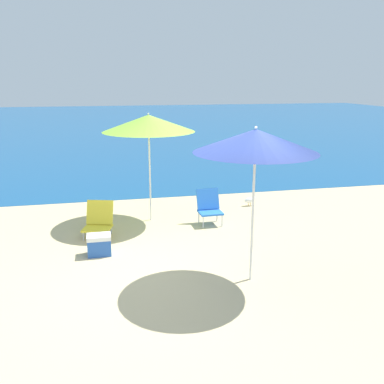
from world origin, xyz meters
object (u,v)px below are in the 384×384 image
at_px(beach_chair_blue, 209,206).
at_px(cooler_box, 99,245).
at_px(beach_chair_yellow, 99,220).
at_px(beach_umbrella_lime, 149,123).
at_px(seagull, 250,200).
at_px(beach_umbrella_navy, 255,141).

relative_size(beach_chair_blue, cooler_box, 1.75).
bearing_deg(beach_chair_blue, cooler_box, -153.16).
distance_m(beach_chair_yellow, cooler_box, 0.98).
xyz_separation_m(beach_umbrella_lime, cooler_box, (-1.11, -1.69, -1.89)).
bearing_deg(beach_chair_yellow, cooler_box, -73.98).
distance_m(beach_chair_blue, seagull, 1.66).
bearing_deg(seagull, cooler_box, -147.75).
height_order(beach_chair_blue, seagull, beach_chair_blue).
relative_size(beach_chair_yellow, beach_chair_blue, 0.93).
bearing_deg(beach_chair_yellow, beach_umbrella_navy, -31.24).
relative_size(beach_chair_yellow, seagull, 2.48).
bearing_deg(seagull, beach_umbrella_navy, -109.76).
xyz_separation_m(beach_chair_blue, cooler_box, (-2.28, -1.23, -0.19)).
relative_size(beach_umbrella_navy, beach_umbrella_lime, 1.01).
distance_m(beach_chair_blue, cooler_box, 2.60).
relative_size(beach_chair_blue, seagull, 2.66).
bearing_deg(beach_chair_yellow, beach_chair_blue, 22.83).
bearing_deg(beach_umbrella_lime, beach_chair_blue, -21.63).
distance_m(beach_umbrella_navy, seagull, 4.41).
distance_m(beach_chair_yellow, beach_chair_blue, 2.29).
height_order(beach_chair_yellow, beach_chair_blue, beach_chair_blue).
relative_size(beach_umbrella_lime, seagull, 8.51).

